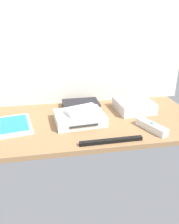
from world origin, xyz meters
The scene contains 9 objects.
ground_plane centered at (0.00, 0.00, -1.00)cm, with size 100.00×48.00×2.00cm, color #936D47.
back_wall centered at (0.00, 24.60, 32.00)cm, with size 110.00×1.20×64.00cm, color silver.
game_console centered at (-4.69, -1.42, 2.20)cm, with size 22.30×17.86×4.40cm.
mini_computer centered at (23.54, 7.35, 2.64)cm, with size 18.03×18.03×5.30cm.
game_case centered at (-32.49, -0.74, 0.76)cm, with size 16.67×21.06×1.56cm.
network_router centered at (-1.80, 14.96, 1.70)cm, with size 18.10×12.51×3.40cm.
remote_wand centered at (23.26, -13.93, 1.51)cm, with size 9.01×15.05×3.40cm.
remote_classic_pad centered at (-3.42, -0.58, 5.41)cm, with size 16.20×12.19×2.40cm.
sensor_bar centered at (4.49, -20.56, 0.70)cm, with size 24.00×1.80×1.40cm, color black.
Camera 1 is at (-16.44, -90.92, 43.61)cm, focal length 36.39 mm.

